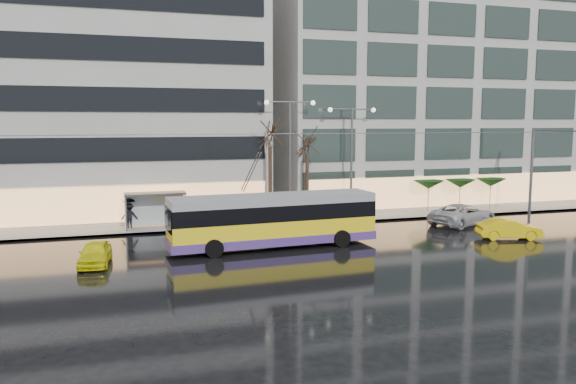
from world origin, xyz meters
name	(u,v)px	position (x,y,z in m)	size (l,w,h in m)	color
ground	(312,256)	(0.00, 0.00, 0.00)	(140.00, 140.00, 0.00)	black
sidewalk	(279,214)	(2.00, 14.00, 0.07)	(80.00, 10.00, 0.15)	gray
kerb	(297,225)	(2.00, 9.05, 0.07)	(80.00, 0.10, 0.15)	slate
building_left	(40,76)	(-16.00, 19.00, 11.15)	(34.00, 14.00, 22.00)	#A2A09B
building_right	(434,69)	(19.00, 19.00, 12.65)	(32.00, 14.00, 25.00)	#A2A09B
trolleybus	(273,222)	(-1.54, 2.72, 1.58)	(12.75, 5.13, 5.85)	yellow
catenary	(288,170)	(1.00, 7.94, 4.25)	(42.24, 5.12, 7.00)	#595B60
bus_shelter	(150,202)	(-8.38, 10.69, 1.96)	(4.20, 1.60, 2.51)	#595B60
street_lamp_near	(290,143)	(2.00, 10.80, 5.99)	(3.96, 0.36, 9.03)	#595B60
street_lamp_far	(352,146)	(7.00, 10.80, 5.71)	(3.96, 0.36, 8.53)	#595B60
tree_a	(270,129)	(0.50, 11.00, 7.09)	(3.20, 3.20, 8.40)	black
tree_b	(307,137)	(3.50, 11.20, 6.40)	(3.20, 3.20, 7.70)	black
parasol_a	(429,185)	(14.00, 11.00, 2.45)	(2.50, 2.50, 2.65)	#595B60
parasol_b	(460,184)	(17.00, 11.00, 2.45)	(2.50, 2.50, 2.65)	#595B60
parasol_c	(491,182)	(20.00, 11.00, 2.45)	(2.50, 2.50, 2.65)	#595B60
taxi_a	(95,253)	(-11.75, 1.41, 0.64)	(1.52, 3.77, 1.29)	yellow
taxi_b	(509,229)	(13.81, 0.66, 0.67)	(1.41, 4.05, 1.33)	yellow
sedan_silver	(463,214)	(13.86, 5.90, 0.79)	(2.61, 5.65, 1.57)	#BDBCC1
pedestrian_a	(206,205)	(-4.47, 10.42, 1.62)	(1.10, 1.12, 2.19)	black
pedestrian_b	(220,215)	(-3.65, 9.40, 1.04)	(1.05, 0.94, 1.78)	black
pedestrian_c	(129,212)	(-9.77, 11.06, 1.26)	(1.15, 0.86, 2.11)	black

